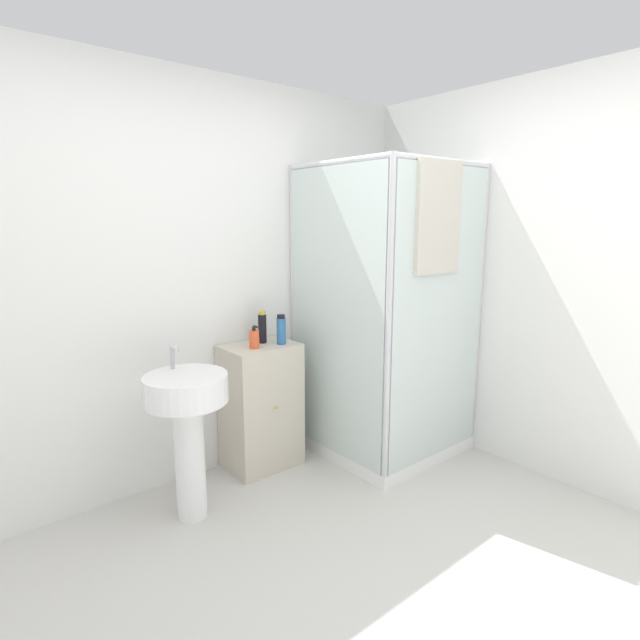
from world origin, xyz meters
TOP-DOWN VIEW (x-y plane):
  - ground_plane at (0.00, 0.00)m, footprint 12.00×12.00m
  - wall_back at (0.00, 1.70)m, footprint 6.40×0.06m
  - wall_right at (1.70, 0.00)m, footprint 0.06×6.40m
  - shower_enclosure at (1.13, 1.11)m, footprint 0.95×0.98m
  - vanity_cabinet at (0.34, 1.49)m, footprint 0.47×0.36m
  - sink at (-0.29, 1.24)m, footprint 0.45×0.45m
  - soap_dispenser at (0.27, 1.45)m, footprint 0.06×0.07m
  - shampoo_bottle_tall_black at (0.39, 1.53)m, footprint 0.05×0.05m
  - shampoo_bottle_blue at (0.46, 1.42)m, footprint 0.06×0.06m

SIDE VIEW (x-z plane):
  - ground_plane at x=0.00m, z-range 0.00..0.00m
  - vanity_cabinet at x=0.34m, z-range 0.00..0.84m
  - shower_enclosure at x=1.13m, z-range -0.46..1.54m
  - sink at x=-0.29m, z-range 0.12..1.07m
  - soap_dispenser at x=0.27m, z-range 0.82..0.97m
  - shampoo_bottle_blue at x=0.46m, z-range 0.84..1.03m
  - shampoo_bottle_tall_black at x=0.39m, z-range 0.84..1.05m
  - wall_back at x=0.00m, z-range 0.00..2.50m
  - wall_right at x=1.70m, z-range 0.00..2.50m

